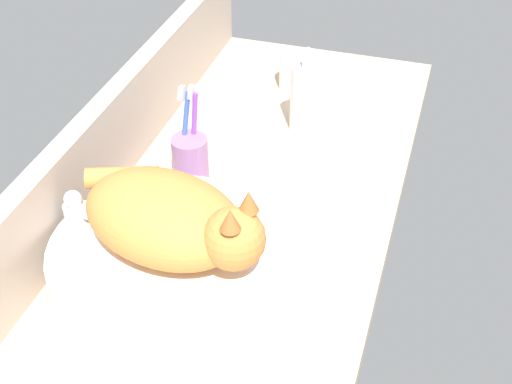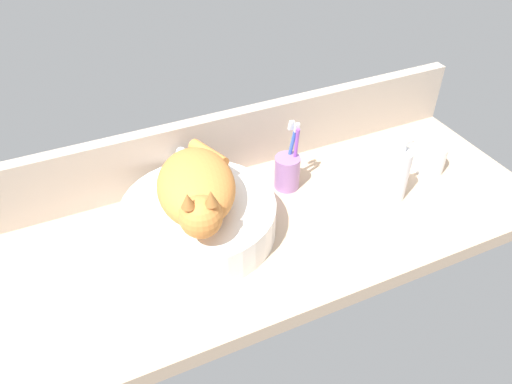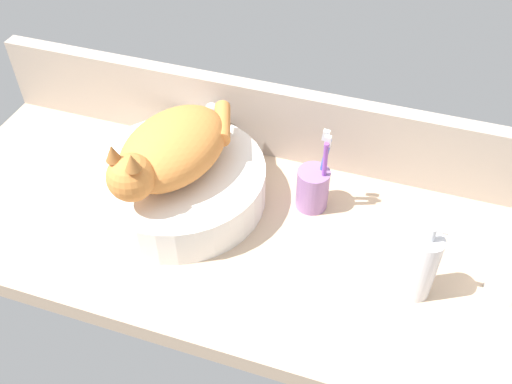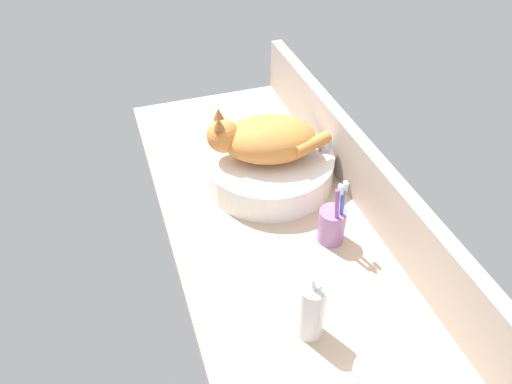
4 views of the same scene
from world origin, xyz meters
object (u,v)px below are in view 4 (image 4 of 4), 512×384
toothbrush_cup (332,224)px  water_glass (371,383)px  cat (264,139)px  faucet (320,152)px  sink_basin (269,168)px  soap_dispenser (312,311)px

toothbrush_cup → water_glass: bearing=-14.5°
cat → toothbrush_cup: size_ratio=1.66×
toothbrush_cup → faucet: bearing=162.9°
sink_basin → faucet: size_ratio=2.59×
soap_dispenser → water_glass: soap_dispenser is taller
cat → faucet: 17.17cm
faucet → water_glass: faucet is taller
sink_basin → cat: size_ratio=1.14×
toothbrush_cup → sink_basin: bearing=-165.6°
toothbrush_cup → water_glass: (38.06, -9.87, -1.57)cm
faucet → water_glass: (62.87, -17.51, -3.93)cm
soap_dispenser → toothbrush_cup: (-22.58, 15.16, -2.10)cm
cat → faucet: size_ratio=2.28×
soap_dispenser → water_glass: bearing=18.9°
sink_basin → water_glass: 64.39cm
cat → faucet: cat is taller
cat → soap_dispenser: 50.08cm
sink_basin → water_glass: (64.31, -3.13, -0.74)cm
sink_basin → soap_dispenser: soap_dispenser is taller
sink_basin → toothbrush_cup: (26.26, 6.74, 0.83)cm
soap_dispenser → toothbrush_cup: size_ratio=0.91×
soap_dispenser → faucet: bearing=154.3°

